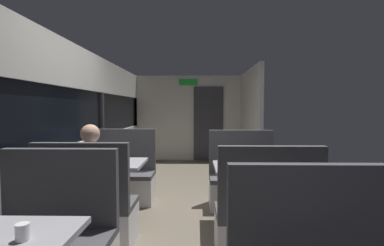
% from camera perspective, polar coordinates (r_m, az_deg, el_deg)
% --- Properties ---
extents(ground_plane, '(3.30, 9.20, 0.02)m').
position_cam_1_polar(ground_plane, '(3.80, -2.79, -19.26)').
color(ground_plane, '#665B4C').
extents(carriage_window_panel_left, '(0.09, 8.48, 2.30)m').
position_cam_1_polar(carriage_window_panel_left, '(3.90, -24.65, -1.99)').
color(carriage_window_panel_left, beige).
rests_on(carriage_window_panel_left, ground_plane).
extents(carriage_end_bulkhead, '(2.90, 0.11, 2.30)m').
position_cam_1_polar(carriage_end_bulkhead, '(7.70, -0.33, 0.92)').
color(carriage_end_bulkhead, beige).
rests_on(carriage_end_bulkhead, ground_plane).
extents(carriage_aisle_panel_right, '(0.08, 2.40, 2.30)m').
position_cam_1_polar(carriage_aisle_panel_right, '(6.62, 11.55, 0.60)').
color(carriage_aisle_panel_right, beige).
rests_on(carriage_aisle_panel_right, ground_plane).
extents(dining_table_mid_window, '(0.90, 0.70, 0.74)m').
position_cam_1_polar(dining_table_mid_window, '(3.80, -16.54, -9.10)').
color(dining_table_mid_window, '#9E9EA3').
rests_on(dining_table_mid_window, ground_plane).
extents(bench_mid_window_facing_end, '(0.95, 0.50, 1.10)m').
position_cam_1_polar(bench_mid_window_facing_end, '(3.25, -20.33, -16.99)').
color(bench_mid_window_facing_end, silver).
rests_on(bench_mid_window_facing_end, ground_plane).
extents(bench_mid_window_facing_entry, '(0.95, 0.50, 1.10)m').
position_cam_1_polar(bench_mid_window_facing_entry, '(4.53, -13.77, -11.13)').
color(bench_mid_window_facing_entry, silver).
rests_on(bench_mid_window_facing_entry, ground_plane).
extents(dining_table_rear_aisle, '(0.90, 0.70, 0.74)m').
position_cam_1_polar(dining_table_rear_aisle, '(3.50, 12.03, -10.10)').
color(dining_table_rear_aisle, '#9E9EA3').
rests_on(dining_table_rear_aisle, ground_plane).
extents(bench_rear_aisle_facing_end, '(0.95, 0.50, 1.10)m').
position_cam_1_polar(bench_rear_aisle_facing_end, '(2.94, 14.72, -19.11)').
color(bench_rear_aisle_facing_end, silver).
rests_on(bench_rear_aisle_facing_end, ground_plane).
extents(bench_rear_aisle_facing_entry, '(0.95, 0.50, 1.10)m').
position_cam_1_polar(bench_rear_aisle_facing_entry, '(4.24, 10.13, -12.06)').
color(bench_rear_aisle_facing_entry, silver).
rests_on(bench_rear_aisle_facing_entry, ground_plane).
extents(seated_passenger, '(0.47, 0.55, 1.26)m').
position_cam_1_polar(seated_passenger, '(3.25, -19.92, -13.11)').
color(seated_passenger, '#26262D').
rests_on(seated_passenger, ground_plane).
extents(coffee_cup_primary, '(0.07, 0.07, 0.09)m').
position_cam_1_polar(coffee_cup_primary, '(3.51, 13.31, -7.64)').
color(coffee_cup_primary, white).
rests_on(coffee_cup_primary, dining_table_rear_aisle).
extents(coffee_cup_secondary, '(0.07, 0.07, 0.09)m').
position_cam_1_polar(coffee_cup_secondary, '(1.82, -31.09, -18.37)').
color(coffee_cup_secondary, white).
rests_on(coffee_cup_secondary, dining_table_near_window).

